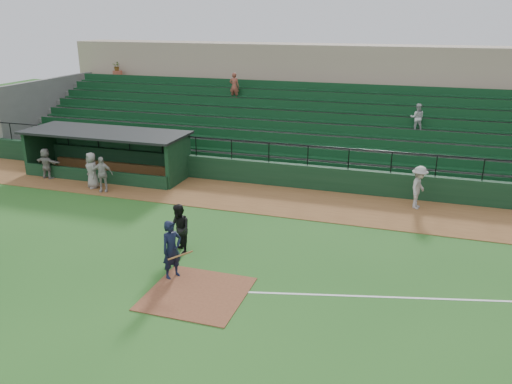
% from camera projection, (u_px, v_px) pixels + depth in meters
% --- Properties ---
extents(ground, '(90.00, 90.00, 0.00)m').
position_uv_depth(ground, '(209.00, 279.00, 16.93)').
color(ground, '#23571C').
rests_on(ground, ground).
extents(warning_track, '(40.00, 4.00, 0.03)m').
position_uv_depth(warning_track, '(276.00, 200.00, 24.12)').
color(warning_track, brown).
rests_on(warning_track, ground).
extents(home_plate_dirt, '(3.00, 3.00, 0.03)m').
position_uv_depth(home_plate_dirt, '(197.00, 293.00, 16.02)').
color(home_plate_dirt, brown).
rests_on(home_plate_dirt, ground).
extents(foul_line, '(17.49, 4.44, 0.01)m').
position_uv_depth(foul_line, '(467.00, 300.00, 15.68)').
color(foul_line, white).
rests_on(foul_line, ground).
extents(stadium_structure, '(38.00, 13.08, 6.40)m').
position_uv_depth(stadium_structure, '(314.00, 119.00, 30.99)').
color(stadium_structure, '#10311A').
rests_on(stadium_structure, ground).
extents(dugout, '(8.90, 3.20, 2.42)m').
position_uv_depth(dugout, '(111.00, 149.00, 27.93)').
color(dugout, '#10311A').
rests_on(dugout, ground).
extents(batter_at_plate, '(1.18, 0.87, 2.00)m').
position_uv_depth(batter_at_plate, '(172.00, 250.00, 16.73)').
color(batter_at_plate, black).
rests_on(batter_at_plate, ground).
extents(umpire, '(1.14, 1.13, 1.85)m').
position_uv_depth(umpire, '(179.00, 229.00, 18.52)').
color(umpire, black).
rests_on(umpire, ground).
extents(runner, '(1.00, 1.39, 1.94)m').
position_uv_depth(runner, '(419.00, 187.00, 22.79)').
color(runner, '#A8A29D').
rests_on(runner, warning_track).
extents(dugout_player_a, '(1.11, 0.80, 1.75)m').
position_uv_depth(dugout_player_a, '(102.00, 174.00, 25.02)').
color(dugout_player_a, '#ACA6A0').
rests_on(dugout_player_a, warning_track).
extents(dugout_player_b, '(1.05, 1.00, 1.81)m').
position_uv_depth(dugout_player_b, '(92.00, 170.00, 25.55)').
color(dugout_player_b, gray).
rests_on(dugout_player_b, warning_track).
extents(dugout_player_c, '(1.55, 0.61, 1.63)m').
position_uv_depth(dugout_player_c, '(46.00, 163.00, 27.07)').
color(dugout_player_c, gray).
rests_on(dugout_player_c, warning_track).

